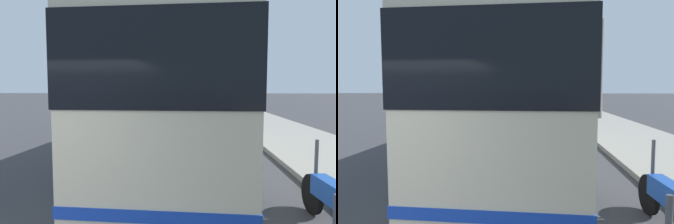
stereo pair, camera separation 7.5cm
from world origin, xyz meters
TOP-DOWN VIEW (x-y plane):
  - sidewalk_curb at (10.00, -6.31)m, footprint 110.00×3.60m
  - lane_divider_line at (10.00, 0.00)m, footprint 110.00×0.16m
  - coach_bus at (7.87, -1.80)m, footprint 12.31×2.97m
  - motorcycle_by_tree at (2.78, -4.11)m, footprint 2.15×0.30m
  - car_oncoming at (37.78, -2.32)m, footprint 4.45×1.97m
  - car_ahead_same_lane at (36.15, 1.88)m, footprint 4.28×1.99m
  - utility_pole at (18.65, -6.57)m, footprint 0.29×0.29m

SIDE VIEW (x-z plane):
  - lane_divider_line at x=10.00m, z-range 0.00..0.01m
  - sidewalk_curb at x=10.00m, z-range 0.00..0.14m
  - motorcycle_by_tree at x=2.78m, z-range -0.16..1.12m
  - car_ahead_same_lane at x=36.15m, z-range -0.03..1.45m
  - car_oncoming at x=37.78m, z-range -0.03..1.55m
  - coach_bus at x=7.87m, z-range 0.27..3.69m
  - utility_pole at x=18.65m, z-range 0.00..6.48m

